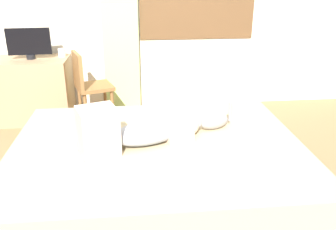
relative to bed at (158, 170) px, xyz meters
The scene contains 9 objects.
ground_plane 0.28m from the bed, 94.01° to the right, with size 16.00×16.00×0.00m, color olive.
bed is the anchor object (origin of this frame).
person_lying 0.38m from the bed, behind, with size 0.93×0.52×0.34m.
cat 0.60m from the bed, 25.83° to the left, with size 0.35×0.18×0.21m.
desk 2.23m from the bed, 127.96° to the left, with size 0.90×0.56×0.74m.
tv_monitor 2.30m from the bed, 127.06° to the left, with size 0.48×0.10×0.35m.
cup 2.15m from the bed, 118.40° to the left, with size 0.08×0.08×0.09m, color white.
chair_by_desk 1.66m from the bed, 114.33° to the left, with size 0.48×0.48×0.86m.
curtain_left 2.33m from the bed, 98.44° to the left, with size 0.44×0.06×2.66m, color #ADCC75.
Camera 1 is at (-0.15, -2.26, 1.67)m, focal length 38.23 mm.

